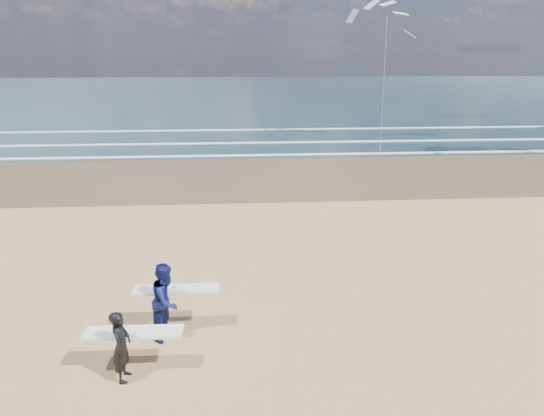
{
  "coord_description": "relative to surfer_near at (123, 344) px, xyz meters",
  "views": [
    {
      "loc": [
        2.9,
        -10.15,
        7.03
      ],
      "look_at": [
        4.02,
        6.0,
        1.71
      ],
      "focal_mm": 32.0,
      "sensor_mm": 36.0,
      "label": 1
    }
  ],
  "objects": [
    {
      "name": "surfer_far",
      "position": [
        0.74,
        1.68,
        0.15
      ],
      "size": [
        2.21,
        1.22,
        2.0
      ],
      "color": "#0E1551",
      "rests_on": "ground"
    },
    {
      "name": "surfer_near",
      "position": [
        0.0,
        0.0,
        0.0
      ],
      "size": [
        2.21,
        0.94,
        1.69
      ],
      "color": "black",
      "rests_on": "ground"
    },
    {
      "name": "wet_sand_strip",
      "position": [
        19.73,
        18.75,
        -0.86
      ],
      "size": [
        220.0,
        12.0,
        0.01
      ],
      "primitive_type": "cube",
      "color": "brown",
      "rests_on": "ground"
    },
    {
      "name": "kite_1",
      "position": [
        13.66,
        27.69,
        5.33
      ],
      "size": [
        5.56,
        4.71,
        11.39
      ],
      "color": "slate",
      "rests_on": "ground"
    },
    {
      "name": "foam_breakers",
      "position": [
        19.73,
        28.85,
        -0.81
      ],
      "size": [
        220.0,
        11.7,
        0.05
      ],
      "color": "white",
      "rests_on": "ground"
    },
    {
      "name": "ocean",
      "position": [
        19.73,
        72.75,
        -0.85
      ],
      "size": [
        220.0,
        100.0,
        0.02
      ],
      "primitive_type": "cube",
      "color": "#193037",
      "rests_on": "ground"
    }
  ]
}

